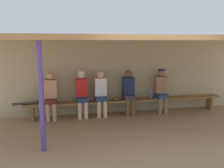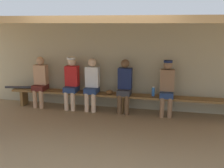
{
  "view_description": "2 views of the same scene",
  "coord_description": "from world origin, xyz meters",
  "px_view_note": "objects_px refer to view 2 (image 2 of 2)",
  "views": [
    {
      "loc": [
        -1.95,
        -5.42,
        2.18
      ],
      "look_at": [
        -0.52,
        1.33,
        0.99
      ],
      "focal_mm": 39.66,
      "sensor_mm": 36.0,
      "label": 1
    },
    {
      "loc": [
        1.17,
        -4.89,
        2.21
      ],
      "look_at": [
        -0.21,
        1.23,
        0.79
      ],
      "focal_mm": 43.45,
      "sensor_mm": 36.0,
      "label": 2
    }
  ],
  "objects_px": {
    "player_in_red": "(92,82)",
    "baseball_bat": "(20,87)",
    "player_middle": "(71,81)",
    "player_near_post": "(125,84)",
    "bench": "(123,97)",
    "player_with_sunglasses": "(167,85)",
    "water_bottle_green": "(153,91)",
    "player_in_white": "(40,80)",
    "baseball_glove_tan": "(109,92)"
  },
  "relations": [
    {
      "from": "player_with_sunglasses",
      "to": "baseball_glove_tan",
      "type": "height_order",
      "value": "player_with_sunglasses"
    },
    {
      "from": "player_in_red",
      "to": "player_near_post",
      "type": "bearing_deg",
      "value": 0.0
    },
    {
      "from": "bench",
      "to": "player_in_red",
      "type": "distance_m",
      "value": 0.88
    },
    {
      "from": "player_in_white",
      "to": "baseball_glove_tan",
      "type": "xyz_separation_m",
      "value": [
        1.89,
        -0.02,
        -0.22
      ]
    },
    {
      "from": "player_middle",
      "to": "baseball_glove_tan",
      "type": "relative_size",
      "value": 5.6
    },
    {
      "from": "player_near_post",
      "to": "water_bottle_green",
      "type": "height_order",
      "value": "player_near_post"
    },
    {
      "from": "bench",
      "to": "water_bottle_green",
      "type": "bearing_deg",
      "value": 1.82
    },
    {
      "from": "bench",
      "to": "player_in_red",
      "type": "relative_size",
      "value": 4.49
    },
    {
      "from": "player_middle",
      "to": "player_in_white",
      "type": "bearing_deg",
      "value": -179.97
    },
    {
      "from": "player_in_white",
      "to": "water_bottle_green",
      "type": "distance_m",
      "value": 2.99
    },
    {
      "from": "player_near_post",
      "to": "bench",
      "type": "bearing_deg",
      "value": -175.3
    },
    {
      "from": "player_middle",
      "to": "water_bottle_green",
      "type": "bearing_deg",
      "value": 0.55
    },
    {
      "from": "water_bottle_green",
      "to": "baseball_glove_tan",
      "type": "height_order",
      "value": "water_bottle_green"
    },
    {
      "from": "bench",
      "to": "player_with_sunglasses",
      "type": "bearing_deg",
      "value": 0.19
    },
    {
      "from": "player_with_sunglasses",
      "to": "water_bottle_green",
      "type": "relative_size",
      "value": 5.78
    },
    {
      "from": "player_middle",
      "to": "player_with_sunglasses",
      "type": "height_order",
      "value": "same"
    },
    {
      "from": "player_in_red",
      "to": "baseball_bat",
      "type": "distance_m",
      "value": 2.05
    },
    {
      "from": "player_in_red",
      "to": "player_with_sunglasses",
      "type": "height_order",
      "value": "player_with_sunglasses"
    },
    {
      "from": "water_bottle_green",
      "to": "player_with_sunglasses",
      "type": "bearing_deg",
      "value": -3.56
    },
    {
      "from": "player_middle",
      "to": "bench",
      "type": "bearing_deg",
      "value": -0.15
    },
    {
      "from": "player_in_white",
      "to": "water_bottle_green",
      "type": "relative_size",
      "value": 5.74
    },
    {
      "from": "player_in_red",
      "to": "player_in_white",
      "type": "distance_m",
      "value": 1.43
    },
    {
      "from": "player_in_red",
      "to": "player_with_sunglasses",
      "type": "bearing_deg",
      "value": 0.01
    },
    {
      "from": "player_middle",
      "to": "baseball_glove_tan",
      "type": "bearing_deg",
      "value": -0.98
    },
    {
      "from": "player_near_post",
      "to": "player_with_sunglasses",
      "type": "xyz_separation_m",
      "value": [
        1.03,
        0.0,
        0.02
      ]
    },
    {
      "from": "player_in_white",
      "to": "baseball_glove_tan",
      "type": "relative_size",
      "value": 5.56
    },
    {
      "from": "player_in_red",
      "to": "player_near_post",
      "type": "xyz_separation_m",
      "value": [
        0.84,
        0.0,
        0.0
      ]
    },
    {
      "from": "bench",
      "to": "player_middle",
      "type": "xyz_separation_m",
      "value": [
        -1.36,
        0.0,
        0.36
      ]
    },
    {
      "from": "player_middle",
      "to": "player_near_post",
      "type": "bearing_deg",
      "value": -0.02
    },
    {
      "from": "player_with_sunglasses",
      "to": "baseball_bat",
      "type": "height_order",
      "value": "player_with_sunglasses"
    },
    {
      "from": "baseball_bat",
      "to": "player_middle",
      "type": "bearing_deg",
      "value": -9.82
    },
    {
      "from": "player_middle",
      "to": "water_bottle_green",
      "type": "relative_size",
      "value": 5.78
    },
    {
      "from": "player_in_white",
      "to": "player_with_sunglasses",
      "type": "xyz_separation_m",
      "value": [
        3.3,
        0.0,
        0.02
      ]
    },
    {
      "from": "player_middle",
      "to": "player_with_sunglasses",
      "type": "relative_size",
      "value": 1.0
    },
    {
      "from": "player_with_sunglasses",
      "to": "baseball_glove_tan",
      "type": "relative_size",
      "value": 5.6
    },
    {
      "from": "bench",
      "to": "player_middle",
      "type": "bearing_deg",
      "value": 179.85
    },
    {
      "from": "player_with_sunglasses",
      "to": "water_bottle_green",
      "type": "bearing_deg",
      "value": 176.44
    },
    {
      "from": "player_middle",
      "to": "player_in_white",
      "type": "distance_m",
      "value": 0.88
    },
    {
      "from": "player_in_red",
      "to": "player_near_post",
      "type": "distance_m",
      "value": 0.84
    },
    {
      "from": "player_in_red",
      "to": "player_middle",
      "type": "bearing_deg",
      "value": 179.95
    },
    {
      "from": "player_in_white",
      "to": "baseball_bat",
      "type": "distance_m",
      "value": 0.65
    },
    {
      "from": "player_in_white",
      "to": "water_bottle_green",
      "type": "height_order",
      "value": "player_in_white"
    },
    {
      "from": "player_in_red",
      "to": "water_bottle_green",
      "type": "bearing_deg",
      "value": 0.76
    },
    {
      "from": "player_middle",
      "to": "baseball_glove_tan",
      "type": "distance_m",
      "value": 1.04
    },
    {
      "from": "player_near_post",
      "to": "player_with_sunglasses",
      "type": "relative_size",
      "value": 0.99
    },
    {
      "from": "player_middle",
      "to": "player_in_red",
      "type": "bearing_deg",
      "value": -0.05
    },
    {
      "from": "player_near_post",
      "to": "baseball_glove_tan",
      "type": "distance_m",
      "value": 0.44
    },
    {
      "from": "baseball_bat",
      "to": "player_in_red",
      "type": "bearing_deg",
      "value": -9.87
    },
    {
      "from": "player_middle",
      "to": "baseball_glove_tan",
      "type": "xyz_separation_m",
      "value": [
        1.01,
        -0.02,
        -0.24
      ]
    },
    {
      "from": "player_with_sunglasses",
      "to": "player_in_red",
      "type": "bearing_deg",
      "value": -179.99
    }
  ]
}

